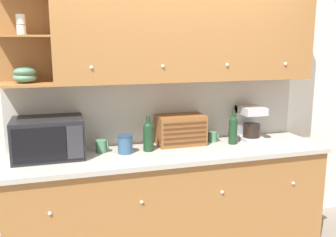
{
  "coord_description": "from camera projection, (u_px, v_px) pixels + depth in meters",
  "views": [
    {
      "loc": [
        -0.93,
        -3.31,
        1.87
      ],
      "look_at": [
        0.0,
        -0.23,
        1.21
      ],
      "focal_mm": 40.0,
      "sensor_mm": 36.0,
      "label": 1
    }
  ],
  "objects": [
    {
      "name": "backsplash_panel",
      "position": [
        161.0,
        111.0,
        3.49
      ],
      "size": [
        2.73,
        0.01,
        0.59
      ],
      "color": "#B7B2A8",
      "rests_on": "counter_unit"
    },
    {
      "name": "counter_unit",
      "position": [
        171.0,
        201.0,
        3.34
      ],
      "size": [
        2.75,
        0.68,
        0.95
      ],
      "color": "#A36B38",
      "rests_on": "ground_plane"
    },
    {
      "name": "mug_blue_second",
      "position": [
        213.0,
        137.0,
        3.53
      ],
      "size": [
        0.1,
        0.09,
        0.09
      ],
      "color": "#4C845B",
      "rests_on": "counter_unit"
    },
    {
      "name": "bread_box",
      "position": [
        181.0,
        130.0,
        3.42
      ],
      "size": [
        0.43,
        0.25,
        0.27
      ],
      "color": "brown",
      "rests_on": "counter_unit"
    },
    {
      "name": "coffee_maker",
      "position": [
        249.0,
        122.0,
        3.61
      ],
      "size": [
        0.21,
        0.27,
        0.32
      ],
      "color": "#B7B7BC",
      "rests_on": "counter_unit"
    },
    {
      "name": "mug",
      "position": [
        102.0,
        146.0,
        3.19
      ],
      "size": [
        0.1,
        0.09,
        0.1
      ],
      "color": "#4C845B",
      "rests_on": "counter_unit"
    },
    {
      "name": "ground_plane",
      "position": [
        161.0,
        233.0,
        3.74
      ],
      "size": [
        24.0,
        24.0,
        0.0
      ],
      "primitive_type": "plane",
      "color": "slate"
    },
    {
      "name": "wall_back",
      "position": [
        160.0,
        104.0,
        3.51
      ],
      "size": [
        5.13,
        0.06,
        2.6
      ],
      "color": "white",
      "rests_on": "ground_plane"
    },
    {
      "name": "wine_bottle",
      "position": [
        148.0,
        135.0,
        3.21
      ],
      "size": [
        0.09,
        0.09,
        0.31
      ],
      "color": "#19381E",
      "rests_on": "counter_unit"
    },
    {
      "name": "upper_cabinets",
      "position": [
        185.0,
        35.0,
        3.24
      ],
      "size": [
        2.73,
        0.36,
        0.79
      ],
      "color": "#A36B38",
      "rests_on": "backsplash_panel"
    },
    {
      "name": "storage_canister",
      "position": [
        125.0,
        144.0,
        3.15
      ],
      "size": [
        0.13,
        0.13,
        0.16
      ],
      "color": "#33567A",
      "rests_on": "counter_unit"
    },
    {
      "name": "second_wine_bottle",
      "position": [
        233.0,
        129.0,
        3.43
      ],
      "size": [
        0.08,
        0.08,
        0.32
      ],
      "color": "#19381E",
      "rests_on": "counter_unit"
    },
    {
      "name": "microwave",
      "position": [
        48.0,
        138.0,
        3.02
      ],
      "size": [
        0.56,
        0.4,
        0.33
      ],
      "color": "black",
      "rests_on": "counter_unit"
    }
  ]
}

